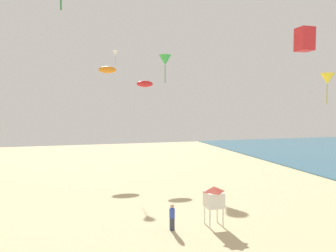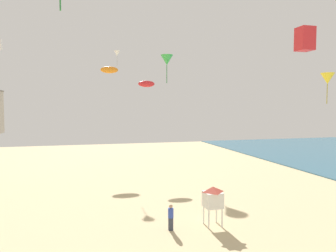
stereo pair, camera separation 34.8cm
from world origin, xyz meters
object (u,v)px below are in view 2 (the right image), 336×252
Objects in this scene: kite_white_delta at (117,53)px; kite_flyer at (171,216)px; kite_red_box at (305,39)px; kite_orange_parafoil at (109,70)px; kite_yellow_delta at (328,79)px; kite_red_parafoil at (146,84)px; lifeguard_stand at (213,197)px; kite_green_delta at (167,60)px.

kite_flyer is at bearing -88.26° from kite_white_delta.
kite_white_delta reaches higher than kite_red_box.
kite_white_delta is at bearing -77.82° from kite_orange_parafoil.
kite_orange_parafoil is at bearing 112.82° from kite_yellow_delta.
kite_flyer is 0.87× the size of kite_white_delta.
lifeguard_stand is at bearing -89.45° from kite_red_parafoil.
lifeguard_stand is 25.33m from kite_green_delta.
kite_red_box is 21.56m from kite_green_delta.
kite_yellow_delta is at bearing -70.92° from kite_red_parafoil.
lifeguard_stand is 10.78m from kite_yellow_delta.
kite_orange_parafoil is at bearing 102.18° from kite_white_delta.
kite_green_delta reaches higher than kite_red_box.
kite_red_box is at bearing -63.51° from kite_white_delta.
kite_orange_parafoil reaches higher than kite_yellow_delta.
kite_green_delta is at bearing -76.42° from kite_flyer.
kite_red_parafoil is at bearing -35.33° from kite_white_delta.
kite_green_delta is (-4.81, 20.99, 1.14)m from kite_red_box.
kite_green_delta is 8.42m from kite_orange_parafoil.
kite_white_delta reaches higher than kite_yellow_delta.
kite_white_delta is (-3.56, 23.48, 12.62)m from lifeguard_stand.
kite_orange_parafoil is (-0.72, 3.34, -1.76)m from kite_white_delta.
kite_white_delta reaches higher than lifeguard_stand.
kite_flyer is 15.62m from kite_red_box.
kite_flyer is 23.43m from kite_red_parafoil.
kite_flyer is 0.79× the size of kite_red_parafoil.
kite_red_box is 3.86m from kite_yellow_delta.
kite_red_parafoil is (-7.70, 22.26, 0.98)m from kite_yellow_delta.
kite_yellow_delta is 0.97× the size of kite_red_parafoil.
kite_flyer is 0.98× the size of kite_red_box.
kite_green_delta is 1.94× the size of kite_white_delta.
kite_flyer is 0.45× the size of kite_green_delta.
kite_flyer is at bearing -86.94° from kite_orange_parafoil.
lifeguard_stand is (2.84, 0.12, 0.92)m from kite_flyer.
kite_orange_parafoil is at bearing -59.41° from kite_flyer.
lifeguard_stand is 13.13m from kite_red_box.
kite_flyer is 29.45m from kite_orange_parafoil.
kite_flyer is at bearing -103.95° from kite_green_delta.
lifeguard_stand is 1.27× the size of kite_yellow_delta.
kite_flyer is at bearing -164.45° from lifeguard_stand.
kite_red_box reaches higher than kite_red_parafoil.
kite_green_delta reaches higher than lifeguard_stand.
kite_yellow_delta is (7.49, -1.16, 7.67)m from lifeguard_stand.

